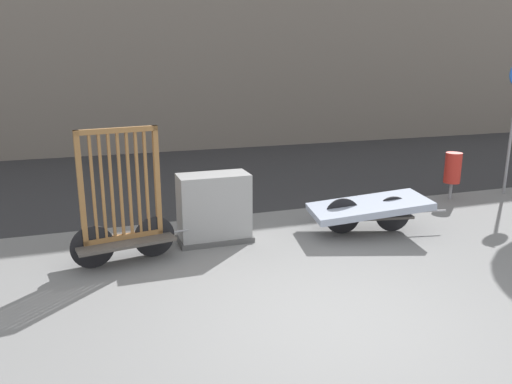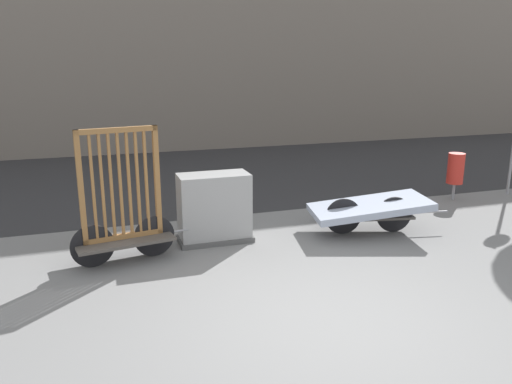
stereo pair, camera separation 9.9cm
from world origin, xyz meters
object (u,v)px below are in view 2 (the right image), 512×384
object	(u,v)px
utility_cabinet	(214,210)
trash_bin	(456,169)
bike_cart_with_mattress	(369,209)
bike_cart_with_bedframe	(123,217)

from	to	relation	value
utility_cabinet	trash_bin	bearing A→B (deg)	9.23
bike_cart_with_mattress	trash_bin	bearing A→B (deg)	36.03
bike_cart_with_bedframe	bike_cart_with_mattress	distance (m)	3.93
bike_cart_with_bedframe	trash_bin	xyz separation A→B (m)	(6.65, 1.28, -0.01)
bike_cart_with_bedframe	utility_cabinet	world-z (taller)	bike_cart_with_bedframe
bike_cart_with_mattress	utility_cabinet	world-z (taller)	utility_cabinet
bike_cart_with_bedframe	utility_cabinet	xyz separation A→B (m)	(1.40, 0.42, -0.16)
bike_cart_with_mattress	utility_cabinet	distance (m)	2.55
trash_bin	bike_cart_with_mattress	bearing A→B (deg)	-154.96
utility_cabinet	bike_cart_with_mattress	bearing A→B (deg)	-9.57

